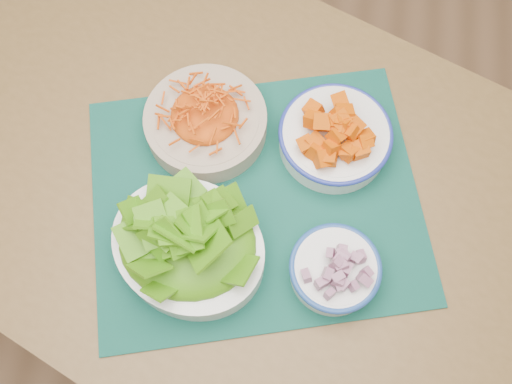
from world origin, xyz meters
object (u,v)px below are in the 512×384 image
Objects in this scene: carrot_bowl at (205,119)px; table at (225,191)px; placemat at (256,199)px; squash_bowl at (336,132)px; onion_bowl at (335,269)px; lettuce_bowl at (188,243)px.

table is at bearing -62.77° from carrot_bowl.
squash_bowl is at bearing 28.95° from placemat.
squash_bowl is (0.22, 0.00, 0.01)m from carrot_bowl.
onion_bowl is at bearing -14.52° from table.
carrot_bowl is (-0.10, 0.12, 0.04)m from placemat.
onion_bowl is (0.24, -0.23, -0.00)m from carrot_bowl.
lettuce_bowl is (0.01, -0.23, 0.01)m from carrot_bowl.
table is 5.79× the size of squash_bowl.
squash_bowl reaches higher than onion_bowl.
lettuce_bowl is at bearing -87.03° from carrot_bowl.
table is 0.25m from squash_bowl.
carrot_bowl is 0.22m from squash_bowl.
placemat reaches higher than table.
squash_bowl is 0.80× the size of lettuce_bowl.
carrot_bowl is 0.85× the size of lettuce_bowl.
placemat is at bearing -135.29° from squash_bowl.
lettuce_bowl reaches higher than carrot_bowl.
carrot_bowl is (-0.04, 0.07, 0.14)m from table.
lettuce_bowl is (-0.03, -0.15, 0.15)m from table.
squash_bowl is at bearing 44.77° from table.
squash_bowl is 0.23m from onion_bowl.
carrot_bowl reaches higher than onion_bowl.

